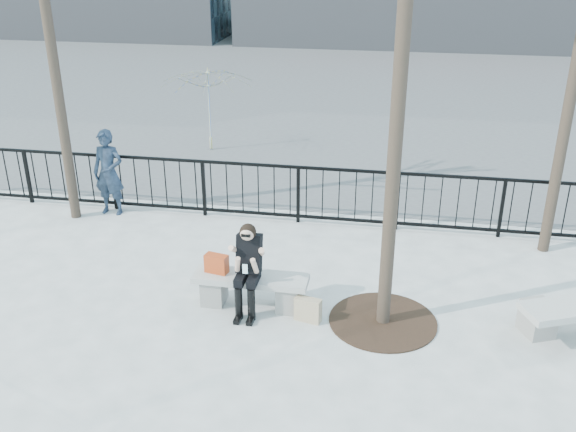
# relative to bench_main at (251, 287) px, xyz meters

# --- Properties ---
(ground) EXTENTS (120.00, 120.00, 0.00)m
(ground) POSITION_rel_bench_main_xyz_m (0.00, 0.00, -0.30)
(ground) COLOR gray
(ground) RESTS_ON ground
(street_surface) EXTENTS (60.00, 23.00, 0.01)m
(street_surface) POSITION_rel_bench_main_xyz_m (0.00, 15.00, -0.30)
(street_surface) COLOR #474747
(street_surface) RESTS_ON ground
(railing) EXTENTS (14.00, 0.06, 1.10)m
(railing) POSITION_rel_bench_main_xyz_m (0.00, 3.00, 0.25)
(railing) COLOR black
(railing) RESTS_ON ground
(tree_grate) EXTENTS (1.50, 1.50, 0.02)m
(tree_grate) POSITION_rel_bench_main_xyz_m (1.90, -0.10, -0.29)
(tree_grate) COLOR black
(tree_grate) RESTS_ON ground
(bench_main) EXTENTS (1.65, 0.46, 0.49)m
(bench_main) POSITION_rel_bench_main_xyz_m (0.00, 0.00, 0.00)
(bench_main) COLOR slate
(bench_main) RESTS_ON ground
(seated_woman) EXTENTS (0.50, 0.64, 1.34)m
(seated_woman) POSITION_rel_bench_main_xyz_m (0.00, -0.16, 0.37)
(seated_woman) COLOR black
(seated_woman) RESTS_ON ground
(handbag) EXTENTS (0.36, 0.22, 0.27)m
(handbag) POSITION_rel_bench_main_xyz_m (-0.50, 0.02, 0.32)
(handbag) COLOR #AF3915
(handbag) RESTS_ON bench_main
(shopping_bag) EXTENTS (0.39, 0.22, 0.35)m
(shopping_bag) POSITION_rel_bench_main_xyz_m (0.87, -0.25, -0.13)
(shopping_bag) COLOR #C7BC8C
(shopping_bag) RESTS_ON ground
(standing_man) EXTENTS (0.62, 0.42, 1.64)m
(standing_man) POSITION_rel_bench_main_xyz_m (-3.38, 2.80, 0.52)
(standing_man) COLOR black
(standing_man) RESTS_ON ground
(vendor_umbrella) EXTENTS (2.79, 2.82, 2.03)m
(vendor_umbrella) POSITION_rel_bench_main_xyz_m (-2.63, 6.83, 0.72)
(vendor_umbrella) COLOR yellow
(vendor_umbrella) RESTS_ON ground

